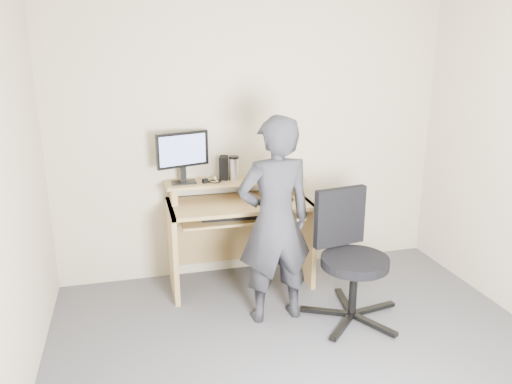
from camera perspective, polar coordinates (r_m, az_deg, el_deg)
name	(u,v)px	position (r m, az deg, el deg)	size (l,w,h in m)	color
ground	(322,380)	(3.39, 7.50, -20.53)	(3.50, 3.50, 0.00)	#57575D
back_wall	(253,137)	(4.44, -0.30, 6.35)	(3.50, 0.02, 2.50)	#BCB695
desk	(238,221)	(4.37, -2.12, -3.37)	(1.20, 0.60, 0.91)	tan
monitor	(183,153)	(4.19, -8.37, 4.45)	(0.45, 0.17, 0.44)	black
external_drive	(224,168)	(4.33, -3.70, 2.80)	(0.07, 0.13, 0.20)	black
travel_mug	(234,169)	(4.28, -2.53, 2.59)	(0.09, 0.09, 0.19)	#B2B1B6
smartphone	(271,177)	(4.40, 1.69, 1.77)	(0.07, 0.13, 0.01)	black
charger	(205,181)	(4.23, -5.82, 1.26)	(0.04, 0.04, 0.04)	black
headphones	(223,178)	(4.34, -3.81, 1.57)	(0.16, 0.16, 0.02)	silver
keyboard	(230,216)	(4.16, -3.03, -2.72)	(0.46, 0.18, 0.03)	black
mouse	(288,200)	(4.24, 3.72, -0.88)	(0.10, 0.06, 0.04)	black
office_chair	(349,252)	(3.86, 10.61, -6.75)	(0.76, 0.76, 0.97)	black
person	(275,221)	(3.67, 2.17, -3.37)	(0.57, 0.38, 1.57)	black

